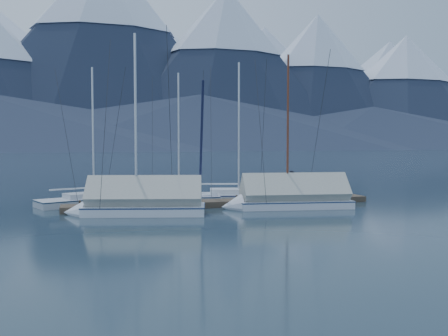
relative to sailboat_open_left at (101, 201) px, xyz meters
The scene contains 10 objects.
ground 8.49m from the sailboat_open_left, 37.27° to the right, with size 1000.00×1000.00×0.00m, color #14232E.
mountain_range 370.12m from the sailboat_open_left, 88.29° to the left, with size 877.00×584.00×150.50m.
dock 7.45m from the sailboat_open_left, 24.93° to the right, with size 18.00×1.50×0.54m.
mooring_posts 7.00m from the sailboat_open_left, 26.66° to the right, with size 15.12×1.52×0.35m.
sailboat_open_left is the anchor object (origin of this frame).
sailboat_open_mid 5.11m from the sailboat_open_left, 10.01° to the right, with size 6.77×3.08×8.67m.
sailboat_open_right 8.92m from the sailboat_open_left, ahead, with size 7.47×3.78×9.52m.
sailboat_covered_near 10.95m from the sailboat_open_left, 27.04° to the right, with size 7.55×3.47×9.47m.
sailboat_covered_far 5.19m from the sailboat_open_left, 74.63° to the right, with size 7.46×3.90×10.03m.
person 11.54m from the sailboat_open_left, 16.18° to the right, with size 0.60×0.39×1.64m, color black.
Camera 1 is at (-7.98, -24.10, 3.63)m, focal length 38.00 mm.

